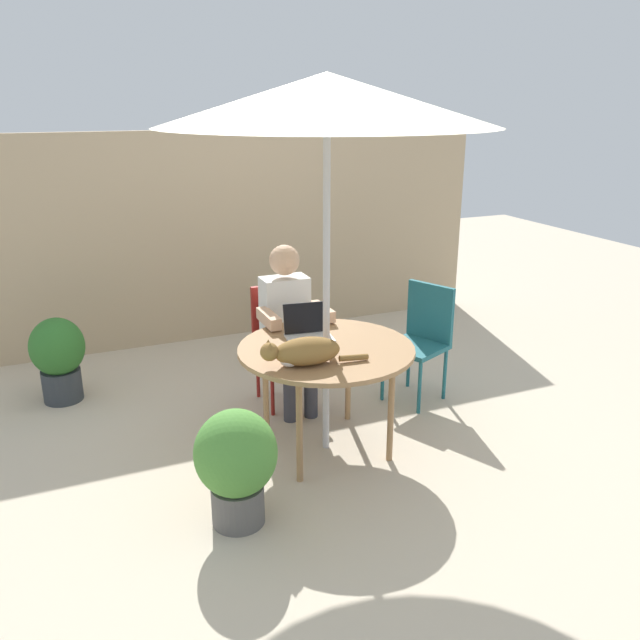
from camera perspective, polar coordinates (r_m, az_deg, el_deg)
The scene contains 12 objects.
ground_plane at distance 4.48m, azimuth 0.52°, elevation -10.99°, with size 14.00×14.00×0.00m, color beige.
fence_back at distance 6.31m, azimuth -8.46°, elevation 7.21°, with size 5.33×0.08×1.96m, color tan.
patio_table at distance 4.19m, azimuth 0.54°, elevation -3.02°, with size 1.13×1.13×0.72m.
patio_umbrella at distance 3.89m, azimuth 0.62°, elevation 18.59°, with size 1.98×1.98×2.36m.
chair_occupied at distance 4.97m, azimuth -3.38°, elevation -1.24°, with size 0.40×0.40×0.89m.
chair_empty at distance 5.05m, azimuth 8.89°, elevation -1.12°, with size 0.53×0.53×0.89m.
person_seated at distance 4.77m, azimuth -2.77°, elevation 0.07°, with size 0.48×0.48×1.23m.
laptop at distance 4.33m, azimuth -1.09°, elevation -0.68°, with size 0.33×0.29×0.21m.
cat at distance 3.87m, azimuth -1.48°, elevation -2.80°, with size 0.65×0.24×0.17m.
potted_plant_near_fence at distance 3.62m, azimuth -7.32°, elevation -12.13°, with size 0.45×0.45×0.67m.
potted_plant_by_chair at distance 5.36m, azimuth -21.84°, elevation -2.88°, with size 0.41×0.41×0.66m.
potted_plant_corner at distance 5.87m, azimuth -2.79°, elevation -0.12°, with size 0.36×0.36×0.61m.
Camera 1 is at (-1.58, -3.56, 2.23)m, focal length 36.73 mm.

